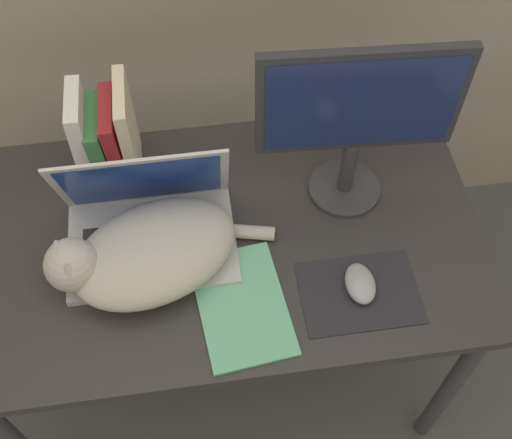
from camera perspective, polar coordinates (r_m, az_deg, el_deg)
desk at (r=1.55m, az=-2.88°, el=-3.19°), size 1.19×0.69×0.74m
laptop at (r=1.45m, az=-9.45°, el=-0.46°), size 0.37×0.26×0.26m
cat at (r=1.39m, az=-9.79°, el=-2.97°), size 0.50×0.37×0.15m
external_monitor at (r=1.37m, az=9.02°, el=9.00°), size 0.43×0.17×0.43m
mousepad at (r=1.41m, az=9.17°, el=-6.43°), size 0.26×0.18×0.00m
computer_mouse at (r=1.40m, az=9.25°, el=-5.64°), size 0.06×0.10×0.03m
book_row at (r=1.54m, az=-13.12°, el=7.05°), size 0.14×0.17×0.26m
notepad at (r=1.38m, az=-1.25°, el=-7.61°), size 0.21×0.30×0.01m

